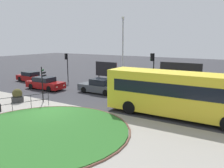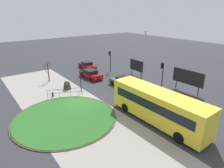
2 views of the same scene
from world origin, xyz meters
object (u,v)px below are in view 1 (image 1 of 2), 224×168
Objects in this scene: billboard_left at (180,72)px; car_near_lane at (45,83)px; traffic_light_far at (153,64)px; bollard_foreground at (0,108)px; car_trailing at (99,87)px; billboard_right at (106,69)px; bus_yellow at (179,94)px; signpost_directional at (43,81)px; traffic_light_near at (67,61)px; car_oncoming at (31,77)px; lamppost_tall at (123,51)px; planter_near_signpost at (17,96)px.

car_near_lane is at bearing -150.53° from billboard_left.
traffic_light_far is (10.95, 4.44, 2.35)m from car_near_lane.
bollard_foreground is 0.15× the size of car_trailing.
billboard_left is (9.27, 15.42, 1.66)m from bollard_foreground.
billboard_right reaches higher than bollard_foreground.
bus_yellow is 10.06m from car_trailing.
traffic_light_near is (-5.38, 8.89, 0.84)m from signpost_directional.
bus_yellow reaches higher than car_oncoming.
traffic_light_far is 1.26× the size of billboard_right.
car_near_lane is 7.89m from billboard_right.
car_oncoming is at bearing -150.31° from billboard_right.
car_trailing is at bearing 12.92° from car_near_lane.
car_near_lane is 5.79m from car_oncoming.
lamppost_tall is 11.82m from planter_near_signpost.
bollard_foreground is 0.18× the size of traffic_light_near.
car_oncoming is at bearing -12.04° from bus_yellow.
traffic_light_far reaches higher than bus_yellow.
billboard_right is (-2.68, 5.31, 1.05)m from car_trailing.
lamppost_tall is at bearing 63.51° from planter_near_signpost.
traffic_light_far is (4.67, 2.80, 2.33)m from car_trailing.
bus_yellow is 7.95m from traffic_light_far.
car_trailing is at bearing -139.25° from billboard_left.
signpost_directional is 0.30× the size of bus_yellow.
billboard_left is at bearing 58.99° from bollard_foreground.
signpost_directional reaches higher than car_trailing.
bus_yellow is 9.74m from billboard_left.
signpost_directional is at bearing 122.32° from traffic_light_near.
lamppost_tall is 6.53× the size of planter_near_signpost.
signpost_directional is 11.56m from car_oncoming.
bollard_foreground is 0.15× the size of billboard_left.
traffic_light_near is 12.11m from traffic_light_far.
bollard_foreground is 13.64m from car_oncoming.
bollard_foreground is at bearing -66.93° from car_near_lane.
billboard_right is at bearing 93.28° from signpost_directional.
signpost_directional is 0.71× the size of car_oncoming.
bus_yellow is 13.90m from planter_near_signpost.
car_trailing is (-9.38, 3.48, -1.06)m from bus_yellow.
bollard_foreground is 18.06m from billboard_left.
lamppost_tall is at bearing 74.22° from bollard_foreground.
bollard_foreground is 9.91m from car_trailing.
car_oncoming is at bearing 134.45° from planter_near_signpost.
bus_yellow is 3.23× the size of billboard_right.
traffic_light_near reaches higher than car_oncoming.
planter_near_signpost is at bearing -42.08° from car_oncoming.
signpost_directional is 0.40× the size of lamppost_tall.
lamppost_tall reaches higher than planter_near_signpost.
bollard_foreground is at bearing 74.42° from car_trailing.
car_trailing is 0.56× the size of lamppost_tall.
billboard_left is 9.35m from billboard_right.
signpost_directional is 2.63× the size of planter_near_signpost.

